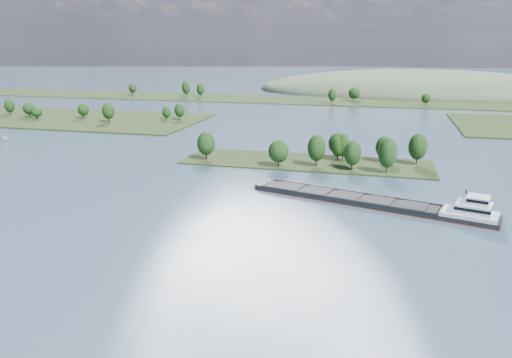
# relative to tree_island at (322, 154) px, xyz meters

# --- Properties ---
(ground) EXTENTS (1800.00, 1800.00, 0.00)m
(ground) POSITION_rel_tree_island_xyz_m (-6.38, -58.97, -4.15)
(ground) COLOR #324157
(ground) RESTS_ON ground
(tree_island) EXTENTS (100.00, 30.24, 14.57)m
(tree_island) POSITION_rel_tree_island_xyz_m (0.00, 0.00, 0.00)
(tree_island) COLOR #202F15
(tree_island) RESTS_ON ground
(back_shoreline) EXTENTS (900.00, 60.00, 15.63)m
(back_shoreline) POSITION_rel_tree_island_xyz_m (1.28, 220.95, -3.48)
(back_shoreline) COLOR #202F15
(back_shoreline) RESTS_ON ground
(hill_west) EXTENTS (320.00, 160.00, 44.00)m
(hill_west) POSITION_rel_tree_island_xyz_m (53.62, 321.03, -4.15)
(hill_west) COLOR #48593D
(hill_west) RESTS_ON ground
(cargo_barge) EXTENTS (73.58, 28.55, 10.01)m
(cargo_barge) POSITION_rel_tree_island_xyz_m (24.99, -48.58, -2.89)
(cargo_barge) COLOR black
(cargo_barge) RESTS_ON ground
(motorboat) EXTENTS (6.67, 5.35, 2.45)m
(motorboat) POSITION_rel_tree_island_xyz_m (-157.74, 9.68, -2.92)
(motorboat) COLOR silver
(motorboat) RESTS_ON ground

